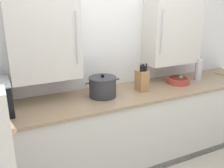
% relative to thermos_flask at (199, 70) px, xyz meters
% --- Properties ---
extents(back_wall_tiled, '(4.37, 0.44, 2.83)m').
position_rel_thermos_flask_xyz_m(back_wall_tiled, '(-1.13, 0.33, 0.38)').
color(back_wall_tiled, white).
rests_on(back_wall_tiled, ground_plane).
extents(counter_unit, '(3.82, 0.69, 0.93)m').
position_rel_thermos_flask_xyz_m(counter_unit, '(-1.13, -0.01, -0.61)').
color(counter_unit, beige).
rests_on(counter_unit, ground_plane).
extents(thermos_flask, '(0.09, 0.09, 0.28)m').
position_rel_thermos_flask_xyz_m(thermos_flask, '(0.00, 0.00, 0.00)').
color(thermos_flask, '#B7BABF').
rests_on(thermos_flask, counter_unit).
extents(stock_pot, '(0.39, 0.30, 0.25)m').
position_rel_thermos_flask_xyz_m(stock_pot, '(-1.36, 0.01, -0.03)').
color(stock_pot, '#2D2D33').
rests_on(stock_pot, counter_unit).
extents(knife_block, '(0.11, 0.15, 0.32)m').
position_rel_thermos_flask_xyz_m(knife_block, '(-0.88, -0.02, -0.02)').
color(knife_block, '#A37547').
rests_on(knife_block, counter_unit).
extents(fruit_bowl, '(0.28, 0.28, 0.09)m').
position_rel_thermos_flask_xyz_m(fruit_bowl, '(-0.32, 0.00, -0.10)').
color(fruit_bowl, '#AD3D33').
rests_on(fruit_bowl, counter_unit).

